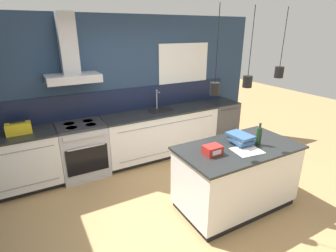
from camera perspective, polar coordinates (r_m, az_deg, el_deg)
name	(u,v)px	position (r m, az deg, el deg)	size (l,w,h in m)	color
ground_plane	(182,212)	(3.78, 3.05, -18.20)	(16.00, 16.00, 0.00)	tan
wall_back	(122,88)	(4.84, -9.90, 8.17)	(5.60, 2.36, 2.60)	navy
counter_run_left	(22,162)	(4.59, -29.27, -6.78)	(1.09, 0.64, 0.91)	black
counter_run_sink	(161,133)	(5.07, -1.45, -1.55)	(2.24, 0.64, 1.28)	black
oven_range	(83,150)	(4.63, -18.00, -4.90)	(0.75, 0.66, 0.91)	#B5B5BA
dishwasher	(219,122)	(5.83, 11.01, 0.94)	(0.61, 0.65, 0.91)	#4C4C51
kitchen_island	(236,176)	(3.76, 14.54, -10.59)	(1.63, 0.89, 0.91)	black
bottle_on_island	(259,136)	(3.63, 19.18, -2.06)	(0.07, 0.07, 0.30)	#193319
book_stack	(240,139)	(3.60, 15.49, -2.73)	(0.26, 0.35, 0.14)	#335684
red_supply_box	(212,150)	(3.25, 9.66, -5.18)	(0.21, 0.17, 0.11)	red
paper_pile	(247,151)	(3.46, 16.85, -5.15)	(0.38, 0.33, 0.01)	silver
yellow_toolbox	(19,129)	(4.39, -29.75, -0.48)	(0.34, 0.18, 0.19)	gold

